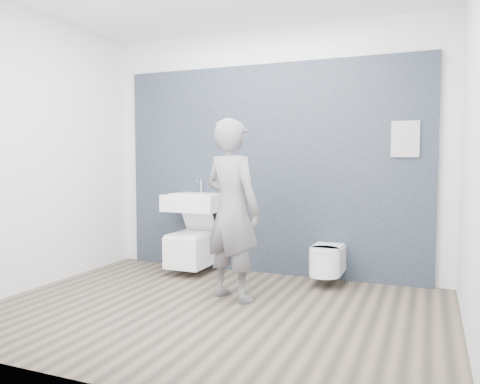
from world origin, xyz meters
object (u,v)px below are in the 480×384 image
at_px(toilet_square, 192,248).
at_px(toilet_rounded, 327,260).
at_px(washbasin, 194,202).
at_px(visitor, 232,210).

bearing_deg(toilet_square, toilet_rounded, 1.21).
bearing_deg(toilet_square, washbasin, 90.00).
height_order(washbasin, toilet_rounded, washbasin).
height_order(toilet_square, toilet_rounded, toilet_square).
bearing_deg(toilet_rounded, washbasin, 179.00).
height_order(washbasin, visitor, visitor).
bearing_deg(washbasin, visitor, -44.74).
relative_size(washbasin, visitor, 0.38).
xyz_separation_m(toilet_square, visitor, (0.84, -0.77, 0.55)).
bearing_deg(washbasin, toilet_square, -90.00).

